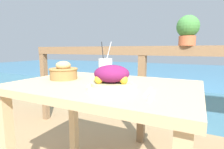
% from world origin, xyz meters
% --- Properties ---
extents(patio_table, '(1.07, 0.72, 0.76)m').
position_xyz_m(patio_table, '(0.00, 0.00, 0.65)').
color(patio_table, tan).
rests_on(patio_table, ground_plane).
extents(railing_fence, '(2.80, 0.08, 0.99)m').
position_xyz_m(railing_fence, '(0.00, 0.80, 0.75)').
color(railing_fence, brown).
rests_on(railing_fence, ground_plane).
extents(sea_backdrop, '(12.00, 4.00, 0.48)m').
position_xyz_m(sea_backdrop, '(0.00, 3.30, 0.24)').
color(sea_backdrop, teal).
rests_on(sea_backdrop, ground_plane).
extents(salad_plate, '(0.25, 0.25, 0.12)m').
position_xyz_m(salad_plate, '(0.12, -0.12, 0.82)').
color(salad_plate, white).
rests_on(salad_plate, patio_table).
extents(drink_glass, '(0.09, 0.09, 0.25)m').
position_xyz_m(drink_glass, '(-0.01, 0.06, 0.84)').
color(drink_glass, silver).
rests_on(drink_glass, patio_table).
extents(bread_basket, '(0.19, 0.19, 0.12)m').
position_xyz_m(bread_basket, '(-0.31, 0.01, 0.81)').
color(bread_basket, olive).
rests_on(bread_basket, patio_table).
extents(potted_plant, '(0.19, 0.19, 0.26)m').
position_xyz_m(potted_plant, '(0.40, 0.80, 1.14)').
color(potted_plant, '#B75B38').
rests_on(potted_plant, railing_fence).
extents(fork, '(0.03, 0.18, 0.00)m').
position_xyz_m(fork, '(0.30, -0.09, 0.77)').
color(fork, silver).
rests_on(fork, patio_table).
extents(knife, '(0.04, 0.18, 0.00)m').
position_xyz_m(knife, '(0.33, -0.15, 0.77)').
color(knife, silver).
rests_on(knife, patio_table).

